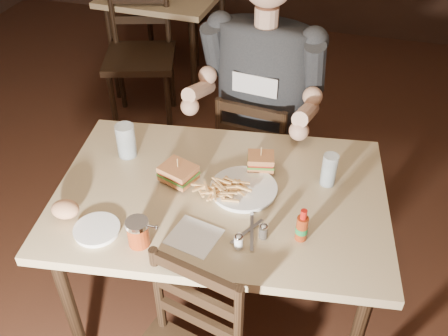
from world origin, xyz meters
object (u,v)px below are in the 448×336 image
(glass_right, at_px, (329,170))
(side_plate, at_px, (97,230))
(bg_table, at_px, (167,2))
(chair_far, at_px, (259,158))
(bg_chair_near, at_px, (140,57))
(glass_left, at_px, (126,141))
(main_table, at_px, (221,207))
(bg_chair_far, at_px, (192,10))
(dinner_plate, at_px, (244,190))
(diner, at_px, (261,73))
(hot_sauce, at_px, (302,225))
(syrup_dispenser, at_px, (138,233))

(glass_right, bearing_deg, side_plate, -147.19)
(bg_table, distance_m, chair_far, 1.67)
(bg_chair_near, bearing_deg, glass_left, -84.48)
(main_table, distance_m, glass_left, 0.48)
(main_table, distance_m, bg_table, 2.24)
(bg_chair_far, height_order, dinner_plate, bg_chair_far)
(bg_chair_near, xyz_separation_m, glass_right, (1.37, -1.30, 0.34))
(main_table, distance_m, bg_chair_near, 1.77)
(dinner_plate, bearing_deg, bg_chair_far, 112.98)
(bg_table, relative_size, bg_chair_near, 0.83)
(chair_far, relative_size, bg_chair_far, 1.02)
(bg_table, relative_size, diner, 0.81)
(glass_left, relative_size, glass_right, 1.07)
(bg_chair_near, bearing_deg, diner, -56.29)
(diner, relative_size, side_plate, 6.50)
(chair_far, xyz_separation_m, bg_chair_near, (-1.00, 0.76, 0.08))
(glass_right, distance_m, hot_sauce, 0.32)
(glass_left, distance_m, syrup_dispenser, 0.51)
(chair_far, height_order, diner, diner)
(main_table, relative_size, hot_sauce, 10.26)
(main_table, distance_m, bg_chair_far, 2.76)
(hot_sauce, bearing_deg, dinner_plate, 143.26)
(bg_table, height_order, syrup_dispenser, syrup_dispenser)
(main_table, distance_m, syrup_dispenser, 0.40)
(main_table, relative_size, syrup_dispenser, 13.21)
(glass_right, height_order, hot_sauce, glass_right)
(main_table, bearing_deg, bg_table, 116.22)
(bg_chair_near, distance_m, dinner_plate, 1.81)
(glass_right, bearing_deg, bg_chair_far, 119.83)
(chair_far, bearing_deg, bg_table, -46.02)
(bg_chair_near, bearing_deg, side_plate, -87.31)
(bg_chair_near, xyz_separation_m, syrup_dispenser, (0.80, -1.78, 0.32))
(main_table, bearing_deg, syrup_dispenser, -120.76)
(bg_chair_far, xyz_separation_m, glass_right, (1.37, -2.40, 0.42))
(dinner_plate, relative_size, hot_sauce, 1.90)
(glass_left, bearing_deg, main_table, -15.66)
(glass_left, height_order, glass_right, glass_left)
(glass_left, relative_size, hot_sauce, 1.09)
(bg_chair_near, bearing_deg, syrup_dispenser, -82.87)
(bg_chair_far, distance_m, bg_chair_near, 1.10)
(glass_left, bearing_deg, side_plate, -79.63)
(bg_chair_near, height_order, dinner_plate, bg_chair_near)
(bg_chair_near, bearing_deg, dinner_plate, -70.05)
(main_table, xyz_separation_m, side_plate, (-0.36, -0.31, 0.08))
(bg_table, xyz_separation_m, chair_far, (1.00, -1.31, -0.26))
(bg_chair_far, height_order, diner, diner)
(bg_table, xyz_separation_m, glass_left, (0.55, -1.89, 0.16))
(bg_chair_near, height_order, hot_sauce, bg_chair_near)
(glass_right, bearing_deg, syrup_dispenser, -139.81)
(main_table, height_order, glass_left, glass_left)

